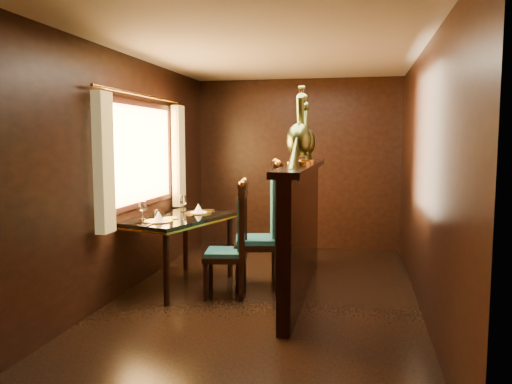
# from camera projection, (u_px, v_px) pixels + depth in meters

# --- Properties ---
(ground) EXTENTS (5.00, 5.00, 0.00)m
(ground) POSITION_uv_depth(u_px,v_px,m) (266.00, 298.00, 5.10)
(ground) COLOR black
(ground) RESTS_ON ground
(room_shell) EXTENTS (3.04, 5.04, 2.52)m
(room_shell) POSITION_uv_depth(u_px,v_px,m) (259.00, 143.00, 4.97)
(room_shell) COLOR black
(room_shell) RESTS_ON ground
(partition) EXTENTS (0.26, 2.70, 1.36)m
(partition) POSITION_uv_depth(u_px,v_px,m) (302.00, 225.00, 5.25)
(partition) COLOR black
(partition) RESTS_ON ground
(dining_table) EXTENTS (1.14, 1.48, 0.97)m
(dining_table) POSITION_uv_depth(u_px,v_px,m) (176.00, 223.00, 5.47)
(dining_table) COLOR black
(dining_table) RESTS_ON ground
(chair_left) EXTENTS (0.50, 0.52, 1.22)m
(chair_left) POSITION_uv_depth(u_px,v_px,m) (236.00, 236.00, 5.11)
(chair_left) COLOR black
(chair_left) RESTS_ON ground
(chair_right) EXTENTS (0.61, 0.63, 1.41)m
(chair_right) POSITION_uv_depth(u_px,v_px,m) (269.00, 221.00, 5.42)
(chair_right) COLOR black
(chair_right) RESTS_ON ground
(peacock_left) EXTENTS (0.25, 0.66, 0.79)m
(peacock_left) POSITION_uv_depth(u_px,v_px,m) (299.00, 125.00, 4.82)
(peacock_left) COLOR #1A4F34
(peacock_left) RESTS_ON partition
(peacock_right) EXTENTS (0.23, 0.60, 0.72)m
(peacock_right) POSITION_uv_depth(u_px,v_px,m) (306.00, 130.00, 5.42)
(peacock_right) COLOR #1A4F34
(peacock_right) RESTS_ON partition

